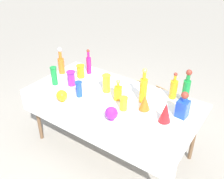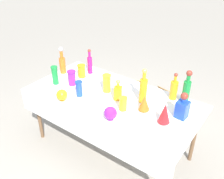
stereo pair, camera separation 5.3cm
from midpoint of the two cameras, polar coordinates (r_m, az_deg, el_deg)
name	(u,v)px [view 1 (the left image)]	position (r m, az deg, el deg)	size (l,w,h in m)	color
ground_plane	(112,147)	(3.26, -0.48, -13.08)	(40.00, 40.00, 0.00)	#A0998C
display_table	(110,103)	(2.80, -0.91, -3.00)	(1.94, 0.98, 0.76)	white
tall_bottle_0	(89,64)	(3.25, -5.80, 5.88)	(0.06, 0.06, 0.33)	#C61972
tall_bottle_1	(174,89)	(2.79, 13.37, 0.20)	(0.08, 0.08, 0.31)	orange
tall_bottle_2	(61,63)	(3.31, -12.02, 5.96)	(0.08, 0.08, 0.36)	orange
tall_bottle_3	(143,89)	(2.65, 6.62, 0.21)	(0.08, 0.08, 0.40)	orange
tall_bottle_4	(186,88)	(2.72, 16.09, 0.24)	(0.08, 0.08, 0.39)	#198C38
square_decanter_0	(183,106)	(2.52, 15.33, -3.77)	(0.12, 0.12, 0.28)	blue
square_decanter_1	(118,92)	(2.71, 0.84, -0.52)	(0.11, 0.11, 0.24)	orange
slender_vase_0	(107,83)	(2.84, -1.80, 1.53)	(0.10, 0.10, 0.21)	yellow
slender_vase_1	(81,71)	(3.19, -7.67, 4.25)	(0.10, 0.10, 0.17)	orange
slender_vase_2	(71,78)	(3.02, -9.81, 2.64)	(0.10, 0.10, 0.18)	purple
slender_vase_3	(79,89)	(2.78, -8.11, 0.21)	(0.08, 0.08, 0.18)	blue
slender_vase_4	(123,103)	(2.55, 2.05, -3.12)	(0.09, 0.09, 0.15)	yellow
slender_vase_5	(54,75)	(3.07, -13.58, 3.16)	(0.08, 0.08, 0.23)	#198C38
fluted_vase_0	(165,112)	(2.41, 11.50, -5.18)	(0.12, 0.12, 0.21)	red
fluted_vase_1	(145,102)	(2.55, 6.90, -2.94)	(0.11, 0.11, 0.18)	orange
round_bowl_0	(111,113)	(2.42, -0.78, -5.45)	(0.13, 0.13, 0.14)	purple
round_bowl_1	(62,96)	(2.75, -11.95, -1.37)	(0.12, 0.12, 0.13)	orange
price_tag_left	(51,96)	(2.86, -14.30, -1.43)	(0.05, 0.01, 0.04)	white
cardboard_box_behind_left	(125,94)	(3.99, 2.72, -1.02)	(0.53, 0.52, 0.39)	tan
cardboard_box_behind_right	(163,104)	(3.87, 11.11, -3.30)	(0.52, 0.50, 0.33)	tan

